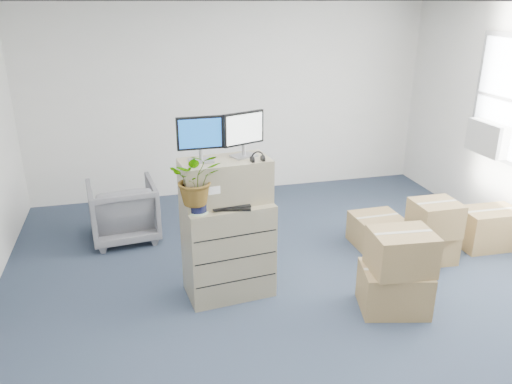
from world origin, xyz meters
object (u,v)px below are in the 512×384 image
keyboard (229,207)px  filing_cabinet_lower (228,248)px  water_bottle (239,190)px  potted_plant (197,185)px  monitor_right (244,132)px  office_chair (123,208)px  monitor_left (200,137)px

keyboard → filing_cabinet_lower: bearing=101.1°
water_bottle → potted_plant: potted_plant is taller
monitor_right → water_bottle: (-0.07, -0.07, -0.55)m
water_bottle → office_chair: 2.02m
monitor_left → potted_plant: size_ratio=0.77×
keyboard → office_chair: 2.04m
potted_plant → office_chair: potted_plant is taller
filing_cabinet_lower → office_chair: (-1.02, 1.54, -0.09)m
keyboard → office_chair: (-1.02, 1.67, -0.59)m
monitor_right → keyboard: monitor_right is taller
monitor_left → filing_cabinet_lower: bearing=-11.7°
monitor_left → keyboard: (0.22, -0.17, -0.65)m
filing_cabinet_lower → water_bottle: size_ratio=4.37×
monitor_right → water_bottle: 0.56m
monitor_left → potted_plant: monitor_left is taller
monitor_right → office_chair: 2.26m
filing_cabinet_lower → keyboard: 0.52m
monitor_right → monitor_left: bearing=165.8°
monitor_right → water_bottle: monitor_right is taller
monitor_left → monitor_right: monitor_right is taller
potted_plant → keyboard: bearing=5.0°
keyboard → potted_plant: 0.40m
monitor_left → keyboard: bearing=-38.3°
keyboard → water_bottle: water_bottle is taller
filing_cabinet_lower → monitor_right: monitor_right is taller
monitor_right → office_chair: (-1.21, 1.44, -1.25)m
filing_cabinet_lower → monitor_left: bearing=162.6°
filing_cabinet_lower → monitor_left: monitor_left is taller
filing_cabinet_lower → potted_plant: size_ratio=1.77×
monitor_right → office_chair: bearing=109.0°
keyboard → office_chair: bearing=134.7°
office_chair → filing_cabinet_lower: bearing=117.4°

